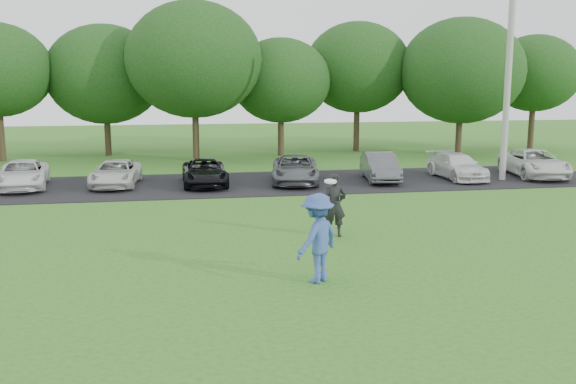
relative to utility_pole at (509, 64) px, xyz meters
The scene contains 7 objects.
ground 17.13m from the utility_pole, 133.10° to the right, with size 100.00×100.00×0.00m, color #30671D.
parking_lot 12.32m from the utility_pole, behind, with size 32.00×6.50×0.03m, color black.
utility_pole is the anchor object (origin of this frame).
frisbee_player 17.42m from the utility_pole, 131.67° to the right, with size 1.46×1.42×2.33m.
camera_bystander 13.77m from the utility_pole, 138.73° to the right, with size 0.69×0.48×1.82m.
parked_cars 11.05m from the utility_pole, behind, with size 28.41×5.20×1.24m.
tree_row 14.51m from the utility_pole, 131.80° to the left, with size 42.39×9.85×8.64m.
Camera 1 is at (-3.11, -14.19, 4.50)m, focal length 40.00 mm.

